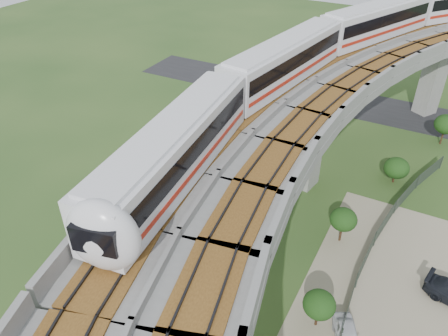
{
  "coord_description": "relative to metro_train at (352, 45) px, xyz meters",
  "views": [
    {
      "loc": [
        10.01,
        -23.14,
        24.93
      ],
      "look_at": [
        -1.95,
        -0.57,
        7.5
      ],
      "focal_mm": 35.0,
      "sensor_mm": 36.0,
      "label": 1
    }
  ],
  "objects": [
    {
      "name": "metro_train",
      "position": [
        0.0,
        0.0,
        0.0
      ],
      "size": [
        19.99,
        59.23,
        3.64
      ],
      "color": "silver",
      "rests_on": "ground"
    },
    {
      "name": "viaduct",
      "position": [
        1.51,
        -15.25,
        -3.26
      ],
      "size": [
        19.58,
        73.98,
        11.4
      ],
      "color": "#99968E",
      "rests_on": "ground"
    },
    {
      "name": "tree_1",
      "position": [
        6.16,
        -0.57,
        -10.66
      ],
      "size": [
        2.36,
        2.36,
        2.65
      ],
      "color": "#382314",
      "rests_on": "ground"
    },
    {
      "name": "fence",
      "position": [
        7.42,
        -15.25,
        -11.56
      ],
      "size": [
        3.87,
        38.73,
        1.5
      ],
      "color": "#2D382D",
      "rests_on": "ground"
    },
    {
      "name": "asphalt_road",
      "position": [
        -2.33,
        14.75,
        -12.29
      ],
      "size": [
        60.0,
        8.0,
        0.03
      ],
      "primitive_type": "cube",
      "color": "#232326",
      "rests_on": "ground"
    },
    {
      "name": "tree_2",
      "position": [
        3.8,
        -10.98,
        -10.06
      ],
      "size": [
        2.15,
        2.15,
        3.17
      ],
      "color": "#382314",
      "rests_on": "ground"
    },
    {
      "name": "tree_3",
      "position": [
        4.6,
        -19.58,
        -10.27
      ],
      "size": [
        2.13,
        2.13,
        2.95
      ],
      "color": "#382314",
      "rests_on": "ground"
    },
    {
      "name": "tree_0",
      "position": [
        9.43,
        9.27,
        -9.87
      ],
      "size": [
        2.47,
        2.47,
        3.5
      ],
      "color": "#382314",
      "rests_on": "ground"
    },
    {
      "name": "ground",
      "position": [
        -2.33,
        -15.25,
        -12.31
      ],
      "size": [
        160.0,
        160.0,
        0.0
      ],
      "primitive_type": "plane",
      "color": "#29491D",
      "rests_on": "ground"
    }
  ]
}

